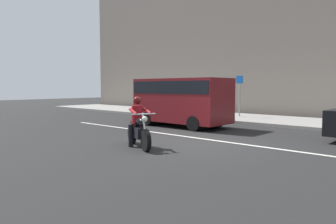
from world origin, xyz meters
The scene contains 7 objects.
ground_plane centered at (0.00, 0.00, 0.00)m, with size 80.00×80.00×0.00m, color black.
sidewalk_slab centered at (0.00, 8.00, 0.07)m, with size 40.00×4.40×0.14m, color gray.
building_facade centered at (0.00, 11.40, 5.62)m, with size 40.00×1.40×11.24m, color slate.
lane_marking_stripe centered at (0.90, 0.90, 0.00)m, with size 18.00×0.14×0.01m, color silver.
motorcycle_with_rider_crimson centered at (-0.91, -1.68, 0.64)m, with size 1.91×1.05×1.55m.
parked_van_maroon centered at (-3.21, 3.11, 1.29)m, with size 4.54×1.96×2.22m.
street_sign_post centered at (-3.05, 8.15, 1.58)m, with size 0.44×0.08×2.37m.
Camera 1 is at (6.23, -8.17, 1.84)m, focal length 33.98 mm.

